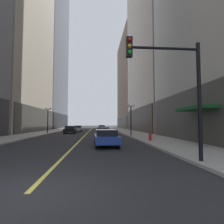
{
  "coord_description": "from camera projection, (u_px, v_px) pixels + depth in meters",
  "views": [
    {
      "loc": [
        1.79,
        -4.98,
        1.82
      ],
      "look_at": [
        5.24,
        37.37,
        4.41
      ],
      "focal_mm": 29.41,
      "sensor_mm": 36.0,
      "label": 1
    }
  ],
  "objects": [
    {
      "name": "storefront_awning_right",
      "position": [
        196.0,
        109.0,
        14.71
      ],
      "size": [
        1.6,
        4.25,
        3.12
      ],
      "color": "#144C1E",
      "rests_on": "ground"
    },
    {
      "name": "ground_plane",
      "position": [
        89.0,
        132.0,
        39.52
      ],
      "size": [
        200.0,
        200.0,
        0.0
      ],
      "primitive_type": "plane",
      "color": "#262628"
    },
    {
      "name": "sidewalk_left",
      "position": [
        50.0,
        131.0,
        38.86
      ],
      "size": [
        4.5,
        78.0,
        0.15
      ],
      "primitive_type": "cube",
      "color": "#9E9991",
      "rests_on": "ground"
    },
    {
      "name": "car_blue",
      "position": [
        106.0,
        137.0,
        14.55
      ],
      "size": [
        1.94,
        4.56,
        1.32
      ],
      "color": "navy",
      "rests_on": "ground"
    },
    {
      "name": "building_left_far",
      "position": [
        43.0,
        42.0,
        64.84
      ],
      "size": [
        14.14,
        26.0,
        61.32
      ],
      "color": "#4C515B",
      "rests_on": "ground"
    },
    {
      "name": "street_lamp_right_mid",
      "position": [
        131.0,
        113.0,
        25.04
      ],
      "size": [
        1.06,
        0.36,
        4.43
      ],
      "color": "black",
      "rests_on": "ground"
    },
    {
      "name": "fire_hydrant_right",
      "position": [
        150.0,
        138.0,
        17.64
      ],
      "size": [
        0.28,
        0.28,
        0.8
      ],
      "primitive_type": "cylinder",
      "color": "red",
      "rests_on": "ground"
    },
    {
      "name": "car_silver",
      "position": [
        78.0,
        128.0,
        40.05
      ],
      "size": [
        1.98,
        4.51,
        1.32
      ],
      "color": "#B7B7BC",
      "rests_on": "ground"
    },
    {
      "name": "street_lamp_left_far",
      "position": [
        48.0,
        115.0,
        30.57
      ],
      "size": [
        1.06,
        0.36,
        4.43
      ],
      "color": "black",
      "rests_on": "ground"
    },
    {
      "name": "sidewalk_right",
      "position": [
        127.0,
        131.0,
        40.2
      ],
      "size": [
        4.5,
        78.0,
        0.15
      ],
      "primitive_type": "cube",
      "color": "#9E9991",
      "rests_on": "ground"
    },
    {
      "name": "car_black",
      "position": [
        70.0,
        129.0,
        32.87
      ],
      "size": [
        2.01,
        4.08,
        1.32
      ],
      "color": "black",
      "rests_on": "ground"
    },
    {
      "name": "car_maroon",
      "position": [
        103.0,
        132.0,
        23.93
      ],
      "size": [
        1.76,
        4.3,
        1.32
      ],
      "color": "maroon",
      "rests_on": "ground"
    },
    {
      "name": "building_left_mid",
      "position": [
        9.0,
        27.0,
        38.99
      ],
      "size": [
        13.4,
        24.0,
        44.59
      ],
      "color": "#B7AD99",
      "rests_on": "ground"
    },
    {
      "name": "lane_centre_stripe",
      "position": [
        89.0,
        132.0,
        39.52
      ],
      "size": [
        0.16,
        70.0,
        0.01
      ],
      "primitive_type": "cube",
      "color": "#E5D64C",
      "rests_on": "ground"
    },
    {
      "name": "car_grey",
      "position": [
        102.0,
        127.0,
        47.97
      ],
      "size": [
        1.96,
        4.6,
        1.32
      ],
      "color": "slate",
      "rests_on": "ground"
    },
    {
      "name": "building_right_far",
      "position": [
        135.0,
        83.0,
        66.65
      ],
      "size": [
        10.23,
        26.0,
        32.91
      ],
      "color": "gray",
      "rests_on": "ground"
    },
    {
      "name": "traffic_light_near_right",
      "position": [
        177.0,
        80.0,
        8.24
      ],
      "size": [
        3.43,
        0.35,
        5.65
      ],
      "color": "black",
      "rests_on": "ground"
    }
  ]
}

